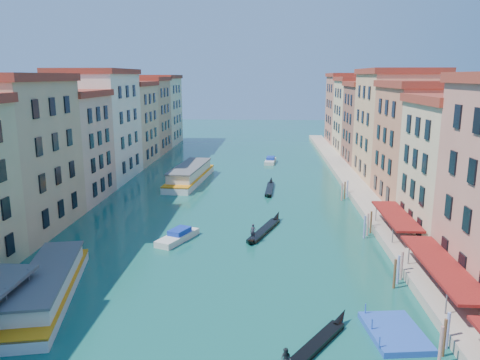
% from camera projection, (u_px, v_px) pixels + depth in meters
% --- Properties ---
extents(left_bank_palazzos, '(12.80, 128.40, 21.00)m').
position_uv_depth(left_bank_palazzos, '(86.00, 133.00, 83.32)').
color(left_bank_palazzos, beige).
rests_on(left_bank_palazzos, ground).
extents(right_bank_palazzos, '(12.80, 128.40, 21.00)m').
position_uv_depth(right_bank_palazzos, '(404.00, 135.00, 80.46)').
color(right_bank_palazzos, '#9D483E').
rests_on(right_bank_palazzos, ground).
extents(quay, '(4.00, 140.00, 1.00)m').
position_uv_depth(quay, '(355.00, 186.00, 82.92)').
color(quay, '#A59785').
rests_on(quay, ground).
extents(restaurant_awnings, '(3.20, 44.55, 3.12)m').
position_uv_depth(restaurant_awnings, '(444.00, 268.00, 41.44)').
color(restaurant_awnings, maroon).
rests_on(restaurant_awnings, ground).
extents(mooring_poles_right, '(1.44, 54.24, 3.20)m').
position_uv_depth(mooring_poles_right, '(391.00, 260.00, 47.63)').
color(mooring_poles_right, '#4F371B').
rests_on(mooring_poles_right, ground).
extents(vaporetto_near, '(7.83, 18.56, 2.69)m').
position_uv_depth(vaporetto_near, '(48.00, 285.00, 42.04)').
color(vaporetto_near, silver).
rests_on(vaporetto_near, ground).
extents(vaporetto_far, '(6.74, 21.58, 3.16)m').
position_uv_depth(vaporetto_far, '(190.00, 174.00, 88.63)').
color(vaporetto_far, silver).
rests_on(vaporetto_far, ground).
extents(gondola_fore, '(5.05, 12.23, 2.52)m').
position_uv_depth(gondola_fore, '(264.00, 229.00, 60.07)').
color(gondola_fore, black).
rests_on(gondola_fore, ground).
extents(gondola_right, '(7.06, 9.90, 2.27)m').
position_uv_depth(gondola_right, '(311.00, 347.00, 33.83)').
color(gondola_right, black).
rests_on(gondola_right, ground).
extents(gondola_far, '(1.71, 12.57, 1.78)m').
position_uv_depth(gondola_far, '(270.00, 188.00, 82.25)').
color(gondola_far, black).
rests_on(gondola_far, ground).
extents(motorboat_mid, '(4.61, 6.96, 1.38)m').
position_uv_depth(motorboat_mid, '(178.00, 236.00, 57.03)').
color(motorboat_mid, silver).
rests_on(motorboat_mid, ground).
extents(motorboat_far, '(2.81, 6.94, 1.40)m').
position_uv_depth(motorboat_far, '(270.00, 161.00, 108.02)').
color(motorboat_far, beige).
rests_on(motorboat_far, ground).
extents(blue_dock, '(4.68, 6.40, 0.50)m').
position_uv_depth(blue_dock, '(395.00, 333.00, 36.10)').
color(blue_dock, '#244FB4').
rests_on(blue_dock, ground).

